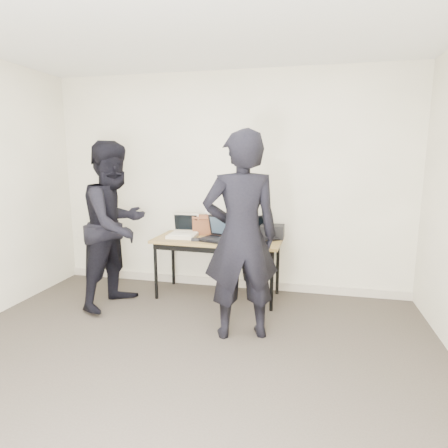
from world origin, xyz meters
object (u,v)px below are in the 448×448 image
(desk, at_px, (217,244))
(equipment_box, at_px, (272,231))
(leather_satchel, at_px, (208,224))
(person_typist, at_px, (241,237))
(person_observer, at_px, (116,225))
(laptop_center, at_px, (217,235))
(laptop_beige, at_px, (183,232))
(laptop_right, at_px, (261,234))

(desk, height_order, equipment_box, equipment_box)
(leather_satchel, height_order, person_typist, person_typist)
(desk, relative_size, person_observer, 0.82)
(person_observer, bearing_deg, laptop_center, -54.96)
(laptop_beige, relative_size, person_typist, 0.18)
(desk, height_order, person_observer, person_observer)
(desk, bearing_deg, leather_satchel, 130.47)
(equipment_box, bearing_deg, laptop_right, -152.21)
(laptop_beige, distance_m, person_observer, 0.81)
(person_typist, bearing_deg, laptop_beige, -66.18)
(person_typist, bearing_deg, desk, -83.20)
(laptop_right, distance_m, person_typist, 1.05)
(laptop_right, bearing_deg, leather_satchel, 129.04)
(laptop_beige, relative_size, laptop_center, 0.78)
(laptop_center, bearing_deg, laptop_beige, -171.55)
(desk, bearing_deg, laptop_center, -73.36)
(person_typist, bearing_deg, laptop_center, -82.59)
(laptop_right, bearing_deg, equipment_box, -14.49)
(laptop_beige, xyz_separation_m, person_typist, (0.88, -0.94, 0.19))
(leather_satchel, xyz_separation_m, person_observer, (-0.88, -0.69, 0.08))
(desk, distance_m, person_observer, 1.18)
(laptop_beige, bearing_deg, laptop_right, 3.98)
(laptop_right, xyz_separation_m, equipment_box, (0.13, 0.07, 0.02))
(laptop_beige, xyz_separation_m, leather_satchel, (0.25, 0.20, 0.07))
(person_typist, relative_size, person_observer, 1.04)
(laptop_right, xyz_separation_m, person_observer, (-1.56, -0.59, 0.15))
(person_observer, bearing_deg, laptop_right, -55.50)
(laptop_beige, bearing_deg, desk, -5.59)
(laptop_right, relative_size, equipment_box, 1.83)
(desk, distance_m, laptop_beige, 0.45)
(equipment_box, distance_m, person_observer, 1.81)
(laptop_beige, relative_size, person_observer, 0.19)
(desk, distance_m, leather_satchel, 0.34)
(laptop_beige, height_order, laptop_right, laptop_beige)
(laptop_center, bearing_deg, leather_satchel, 142.92)
(laptop_right, height_order, equipment_box, laptop_right)
(desk, xyz_separation_m, person_observer, (-1.06, -0.46, 0.26))
(laptop_center, bearing_deg, laptop_right, 37.72)
(equipment_box, bearing_deg, person_observer, -158.78)
(laptop_center, relative_size, person_typist, 0.23)
(desk, relative_size, person_typist, 0.79)
(laptop_beige, xyz_separation_m, laptop_center, (0.45, -0.08, 0.01))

